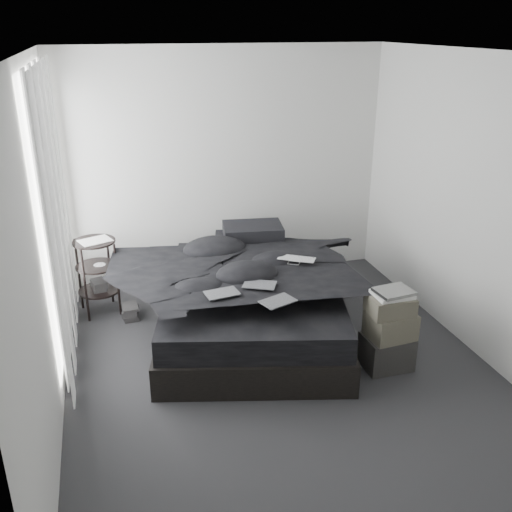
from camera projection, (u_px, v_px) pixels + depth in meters
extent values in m
cube|color=#2B2B2D|center=(280.00, 369.00, 4.96)|extent=(3.60, 4.20, 0.01)
cube|color=white|center=(286.00, 53.00, 3.98)|extent=(3.60, 4.20, 0.01)
cube|color=silver|center=(225.00, 168.00, 6.34)|extent=(3.60, 0.01, 2.60)
cube|color=silver|center=(424.00, 377.00, 2.60)|extent=(3.60, 0.01, 2.60)
cube|color=silver|center=(41.00, 251.00, 4.03)|extent=(0.01, 4.20, 2.60)
cube|color=silver|center=(482.00, 210.00, 4.91)|extent=(0.01, 4.20, 2.60)
cube|color=white|center=(50.00, 207.00, 4.82)|extent=(0.02, 2.00, 2.30)
cube|color=white|center=(57.00, 215.00, 4.86)|extent=(0.06, 2.12, 2.48)
cube|color=black|center=(253.00, 319.00, 5.50)|extent=(2.13, 2.52, 0.30)
cube|color=black|center=(252.00, 294.00, 5.40)|extent=(2.06, 2.44, 0.23)
imported|color=black|center=(253.00, 273.00, 5.26)|extent=(2.02, 2.20, 0.25)
cube|color=black|center=(246.00, 243.00, 6.11)|extent=(0.75, 0.59, 0.15)
cube|color=black|center=(253.00, 231.00, 6.04)|extent=(0.67, 0.51, 0.14)
imported|color=silver|center=(295.00, 254.00, 5.31)|extent=(0.42, 0.38, 0.03)
cube|color=black|center=(222.00, 285.00, 4.71)|extent=(0.30, 0.22, 0.01)
cube|color=black|center=(260.00, 275.00, 4.86)|extent=(0.33, 0.28, 0.01)
cube|color=black|center=(278.00, 291.00, 4.57)|extent=(0.32, 0.27, 0.01)
cylinder|color=black|center=(98.00, 277.00, 5.82)|extent=(0.50, 0.50, 0.78)
cube|color=white|center=(95.00, 241.00, 5.66)|extent=(0.36, 0.32, 0.02)
cube|color=black|center=(130.00, 311.00, 5.80)|extent=(0.15, 0.22, 0.15)
cube|color=#242424|center=(386.00, 351.00, 4.95)|extent=(0.41, 0.33, 0.30)
cube|color=#534F42|center=(391.00, 325.00, 4.85)|extent=(0.40, 0.33, 0.23)
cube|color=#534F42|center=(390.00, 305.00, 4.78)|extent=(0.37, 0.30, 0.16)
cube|color=silver|center=(392.00, 294.00, 4.74)|extent=(0.31, 0.25, 0.03)
cube|color=silver|center=(394.00, 291.00, 4.73)|extent=(0.33, 0.27, 0.03)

